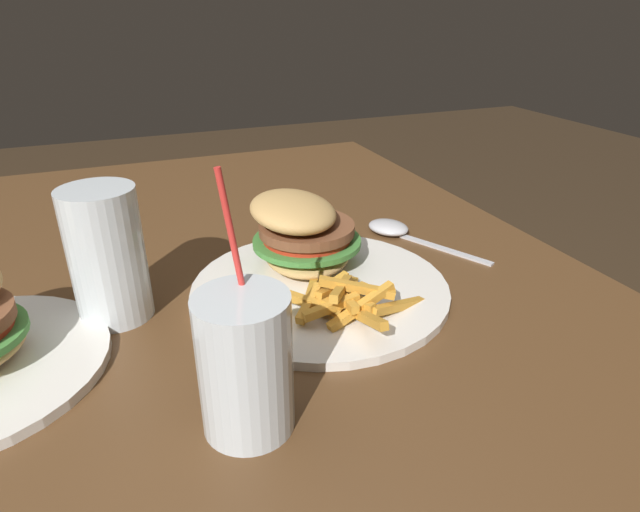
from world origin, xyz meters
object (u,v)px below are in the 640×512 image
object	(u,v)px
meal_plate_near	(311,257)
spoon	(392,229)
beer_glass	(108,258)
juice_glass	(246,367)

from	to	relation	value
meal_plate_near	spoon	world-z (taller)	meal_plate_near
beer_glass	juice_glass	world-z (taller)	juice_glass
meal_plate_near	beer_glass	xyz separation A→B (m)	(0.01, 0.22, 0.04)
juice_glass	spoon	xyz separation A→B (m)	(0.30, -0.29, -0.05)
meal_plate_near	spoon	bearing A→B (deg)	-60.84
spoon	beer_glass	bearing A→B (deg)	75.77
beer_glass	juice_glass	distance (m)	0.23
beer_glass	spoon	world-z (taller)	beer_glass
meal_plate_near	beer_glass	world-z (taller)	beer_glass
meal_plate_near	juice_glass	bearing A→B (deg)	147.36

